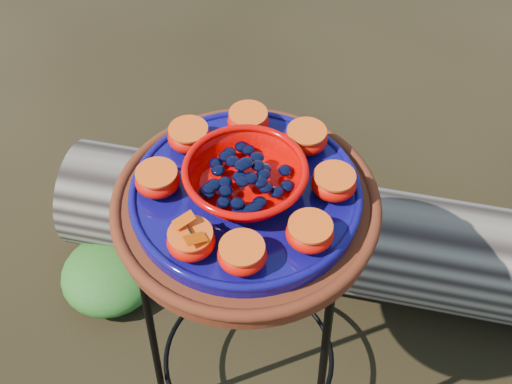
% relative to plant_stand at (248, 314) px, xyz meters
% --- Properties ---
extents(ground, '(60.00, 60.00, 0.00)m').
position_rel_plant_stand_xyz_m(ground, '(0.00, 0.00, -0.35)').
color(ground, black).
extents(plant_stand, '(0.44, 0.44, 0.70)m').
position_rel_plant_stand_xyz_m(plant_stand, '(0.00, 0.00, 0.00)').
color(plant_stand, black).
rests_on(plant_stand, ground).
extents(terracotta_saucer, '(0.45, 0.45, 0.04)m').
position_rel_plant_stand_xyz_m(terracotta_saucer, '(0.00, 0.00, 0.37)').
color(terracotta_saucer, '#52250C').
rests_on(terracotta_saucer, plant_stand).
extents(cobalt_plate, '(0.39, 0.39, 0.03)m').
position_rel_plant_stand_xyz_m(cobalt_plate, '(0.00, 0.00, 0.40)').
color(cobalt_plate, '#030042').
rests_on(cobalt_plate, terracotta_saucer).
extents(red_bowl, '(0.19, 0.19, 0.05)m').
position_rel_plant_stand_xyz_m(red_bowl, '(0.00, 0.00, 0.44)').
color(red_bowl, '#CD0200').
rests_on(red_bowl, cobalt_plate).
extents(glass_gems, '(0.15, 0.15, 0.03)m').
position_rel_plant_stand_xyz_m(glass_gems, '(0.00, 0.00, 0.48)').
color(glass_gems, black).
rests_on(glass_gems, red_bowl).
extents(orange_half_0, '(0.08, 0.08, 0.04)m').
position_rel_plant_stand_xyz_m(orange_half_0, '(-0.05, -0.14, 0.43)').
color(orange_half_0, '#CB0600').
rests_on(orange_half_0, cobalt_plate).
extents(orange_half_1, '(0.08, 0.08, 0.04)m').
position_rel_plant_stand_xyz_m(orange_half_1, '(0.03, -0.14, 0.43)').
color(orange_half_1, '#CB0600').
rests_on(orange_half_1, cobalt_plate).
extents(orange_half_2, '(0.08, 0.08, 0.04)m').
position_rel_plant_stand_xyz_m(orange_half_2, '(0.12, -0.08, 0.43)').
color(orange_half_2, '#CB0600').
rests_on(orange_half_2, cobalt_plate).
extents(orange_half_3, '(0.08, 0.08, 0.04)m').
position_rel_plant_stand_xyz_m(orange_half_3, '(0.14, 0.03, 0.43)').
color(orange_half_3, '#CB0600').
rests_on(orange_half_3, cobalt_plate).
extents(orange_half_4, '(0.08, 0.08, 0.04)m').
position_rel_plant_stand_xyz_m(orange_half_4, '(0.08, 0.12, 0.43)').
color(orange_half_4, '#CB0600').
rests_on(orange_half_4, cobalt_plate).
extents(orange_half_5, '(0.08, 0.08, 0.04)m').
position_rel_plant_stand_xyz_m(orange_half_5, '(-0.03, 0.14, 0.43)').
color(orange_half_5, '#CB0600').
rests_on(orange_half_5, cobalt_plate).
extents(orange_half_6, '(0.08, 0.08, 0.04)m').
position_rel_plant_stand_xyz_m(orange_half_6, '(-0.12, 0.08, 0.43)').
color(orange_half_6, '#CB0600').
rests_on(orange_half_6, cobalt_plate).
extents(orange_half_7, '(0.08, 0.08, 0.04)m').
position_rel_plant_stand_xyz_m(orange_half_7, '(-0.14, -0.03, 0.43)').
color(orange_half_7, '#CB0600').
rests_on(orange_half_7, cobalt_plate).
extents(butterfly, '(0.08, 0.08, 0.01)m').
position_rel_plant_stand_xyz_m(butterfly, '(-0.05, -0.14, 0.46)').
color(butterfly, '#BE3900').
rests_on(butterfly, orange_half_0).
extents(driftwood_log, '(1.63, 0.46, 0.30)m').
position_rel_plant_stand_xyz_m(driftwood_log, '(0.20, 0.40, -0.20)').
color(driftwood_log, black).
rests_on(driftwood_log, ground).
extents(foliage_left, '(0.27, 0.27, 0.14)m').
position_rel_plant_stand_xyz_m(foliage_left, '(-0.45, 0.19, -0.28)').
color(foliage_left, '#245414').
rests_on(foliage_left, ground).
extents(foliage_back, '(0.30, 0.30, 0.15)m').
position_rel_plant_stand_xyz_m(foliage_back, '(-0.06, 0.47, -0.28)').
color(foliage_back, '#245414').
rests_on(foliage_back, ground).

